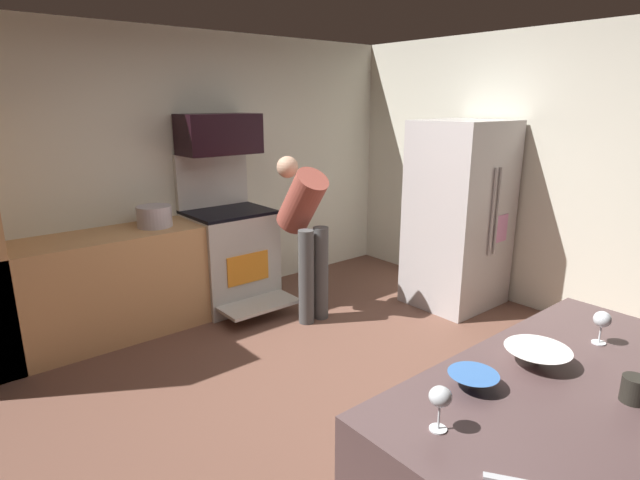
% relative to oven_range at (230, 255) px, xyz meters
% --- Properties ---
extents(ground_plane, '(5.20, 4.80, 0.02)m').
position_rel_oven_range_xyz_m(ground_plane, '(-0.28, -1.97, -0.52)').
color(ground_plane, brown).
extents(wall_back, '(5.20, 0.12, 2.60)m').
position_rel_oven_range_xyz_m(wall_back, '(-0.28, 0.37, 0.79)').
color(wall_back, beige).
rests_on(wall_back, ground).
extents(wall_right, '(0.12, 4.80, 2.60)m').
position_rel_oven_range_xyz_m(wall_right, '(2.26, -1.97, 0.79)').
color(wall_right, beige).
rests_on(wall_right, ground).
extents(lower_cabinet_run, '(2.40, 0.60, 0.90)m').
position_rel_oven_range_xyz_m(lower_cabinet_run, '(-1.18, 0.01, -0.06)').
color(lower_cabinet_run, tan).
rests_on(lower_cabinet_run, ground).
extents(oven_range, '(0.76, 0.99, 1.48)m').
position_rel_oven_range_xyz_m(oven_range, '(0.00, 0.00, 0.00)').
color(oven_range, beige).
rests_on(oven_range, ground).
extents(microwave, '(0.74, 0.38, 0.37)m').
position_rel_oven_range_xyz_m(microwave, '(-0.00, 0.09, 1.16)').
color(microwave, black).
rests_on(microwave, oven_range).
extents(refrigerator, '(0.84, 0.77, 1.79)m').
position_rel_oven_range_xyz_m(refrigerator, '(1.75, -1.38, 0.39)').
color(refrigerator, '#BCB6B5').
rests_on(refrigerator, ground).
extents(person_cook, '(0.31, 0.60, 1.48)m').
position_rel_oven_range_xyz_m(person_cook, '(0.38, -0.72, 0.37)').
color(person_cook, '#484848').
rests_on(person_cook, ground).
extents(counter_island, '(1.73, 0.80, 0.90)m').
position_rel_oven_range_xyz_m(counter_island, '(-0.45, -3.47, -0.06)').
color(counter_island, brown).
rests_on(counter_island, ground).
extents(mixing_bowl_large, '(0.19, 0.19, 0.06)m').
position_rel_oven_range_xyz_m(mixing_bowl_large, '(-0.79, -3.26, 0.42)').
color(mixing_bowl_large, '#3869B2').
rests_on(mixing_bowl_large, counter_island).
extents(mixing_bowl_small, '(0.27, 0.27, 0.07)m').
position_rel_oven_range_xyz_m(mixing_bowl_small, '(-0.43, -3.33, 0.43)').
color(mixing_bowl_small, white).
rests_on(mixing_bowl_small, counter_island).
extents(wine_glass_mid, '(0.08, 0.08, 0.16)m').
position_rel_oven_range_xyz_m(wine_glass_mid, '(-0.03, -3.41, 0.51)').
color(wine_glass_mid, silver).
rests_on(wine_glass_mid, counter_island).
extents(wine_glass_far, '(0.08, 0.08, 0.16)m').
position_rel_oven_range_xyz_m(wine_glass_far, '(-1.10, -3.34, 0.51)').
color(wine_glass_far, silver).
rests_on(wine_glass_far, counter_island).
extents(mug_coffee, '(0.09, 0.09, 0.10)m').
position_rel_oven_range_xyz_m(mug_coffee, '(-0.42, -3.69, 0.44)').
color(mug_coffee, black).
rests_on(mug_coffee, counter_island).
extents(stock_pot, '(0.30, 0.30, 0.18)m').
position_rel_oven_range_xyz_m(stock_pot, '(-0.71, 0.01, 0.49)').
color(stock_pot, '#B9B1BB').
rests_on(stock_pot, lower_cabinet_run).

